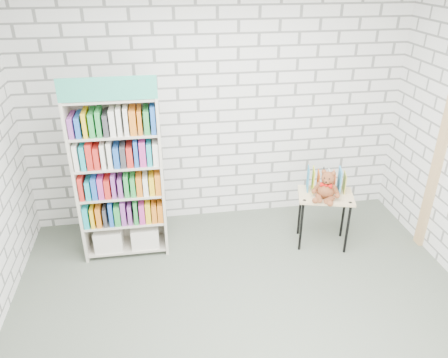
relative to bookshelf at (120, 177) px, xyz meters
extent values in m
plane|color=#525B4D|center=(1.14, -1.36, -0.93)|extent=(4.50, 4.50, 0.00)
cube|color=silver|center=(1.14, 0.64, 0.47)|extent=(4.50, 0.02, 2.80)
cube|color=beige|center=(-0.44, -0.01, -0.02)|extent=(0.03, 0.35, 1.82)
cube|color=beige|center=(0.44, -0.01, -0.02)|extent=(0.03, 0.35, 1.82)
cube|color=beige|center=(0.00, 0.16, -0.02)|extent=(0.91, 0.02, 1.82)
cube|color=teal|center=(0.00, -0.17, 1.00)|extent=(0.91, 0.02, 0.22)
cube|color=beige|center=(0.00, -0.01, -0.87)|extent=(0.85, 0.33, 0.03)
cube|color=beige|center=(0.00, -0.01, -0.53)|extent=(0.85, 0.33, 0.03)
cube|color=beige|center=(0.00, -0.01, -0.18)|extent=(0.85, 0.33, 0.03)
cube|color=beige|center=(0.00, -0.01, 0.16)|extent=(0.85, 0.33, 0.03)
cube|color=beige|center=(0.00, -0.01, 0.50)|extent=(0.85, 0.33, 0.03)
cube|color=beige|center=(0.00, -0.01, 0.87)|extent=(0.85, 0.33, 0.03)
cube|color=silver|center=(-0.20, -0.01, -0.74)|extent=(0.30, 0.29, 0.24)
cube|color=silver|center=(0.20, -0.01, -0.74)|extent=(0.30, 0.29, 0.24)
cube|color=yellow|center=(0.00, -0.02, -0.39)|extent=(0.85, 0.29, 0.24)
cube|color=blue|center=(0.00, -0.02, -0.05)|extent=(0.85, 0.29, 0.24)
cube|color=green|center=(0.00, -0.02, 0.29)|extent=(0.85, 0.29, 0.24)
cube|color=orange|center=(0.00, -0.02, 0.64)|extent=(0.85, 0.29, 0.24)
cube|color=#D4B67F|center=(2.23, -0.22, -0.30)|extent=(0.69, 0.56, 0.03)
cylinder|color=black|center=(1.94, -0.31, -0.62)|extent=(0.03, 0.03, 0.62)
cylinder|color=black|center=(2.03, 0.00, -0.62)|extent=(0.03, 0.03, 0.62)
cylinder|color=black|center=(2.44, -0.44, -0.62)|extent=(0.03, 0.03, 0.62)
cylinder|color=black|center=(2.52, -0.13, -0.62)|extent=(0.03, 0.03, 0.62)
cylinder|color=black|center=(1.96, -0.30, -0.29)|extent=(0.04, 0.04, 0.01)
cylinder|color=black|center=(2.43, -0.43, -0.29)|extent=(0.04, 0.04, 0.01)
cube|color=teal|center=(2.06, -0.07, -0.16)|extent=(0.06, 0.18, 0.25)
cube|color=yellow|center=(2.12, -0.09, -0.16)|extent=(0.06, 0.18, 0.25)
cube|color=#D25216|center=(2.17, -0.10, -0.16)|extent=(0.06, 0.18, 0.25)
cube|color=black|center=(2.23, -0.12, -0.16)|extent=(0.06, 0.18, 0.25)
cube|color=silver|center=(2.28, -0.13, -0.16)|extent=(0.06, 0.18, 0.25)
cube|color=orange|center=(2.34, -0.15, -0.16)|extent=(0.06, 0.18, 0.25)
cube|color=#3590C8|center=(2.40, -0.16, -0.16)|extent=(0.06, 0.18, 0.25)
cube|color=gold|center=(2.45, -0.18, -0.16)|extent=(0.06, 0.18, 0.25)
ellipsoid|color=maroon|center=(2.20, -0.29, -0.18)|extent=(0.20, 0.17, 0.20)
sphere|color=maroon|center=(2.20, -0.29, -0.03)|extent=(0.14, 0.14, 0.14)
sphere|color=maroon|center=(2.16, -0.25, 0.02)|extent=(0.05, 0.05, 0.05)
sphere|color=maroon|center=(2.25, -0.31, 0.02)|extent=(0.05, 0.05, 0.05)
sphere|color=maroon|center=(2.17, -0.34, -0.05)|extent=(0.06, 0.06, 0.06)
sphere|color=black|center=(2.15, -0.32, -0.02)|extent=(0.02, 0.02, 0.02)
sphere|color=black|center=(2.19, -0.35, -0.02)|extent=(0.02, 0.02, 0.02)
sphere|color=black|center=(2.16, -0.36, -0.05)|extent=(0.02, 0.02, 0.02)
cylinder|color=maroon|center=(2.11, -0.25, -0.16)|extent=(0.09, 0.11, 0.14)
cylinder|color=maroon|center=(2.28, -0.35, -0.16)|extent=(0.12, 0.07, 0.14)
sphere|color=maroon|center=(2.08, -0.25, -0.21)|extent=(0.06, 0.06, 0.06)
sphere|color=maroon|center=(2.29, -0.38, -0.21)|extent=(0.06, 0.06, 0.06)
cylinder|color=maroon|center=(2.10, -0.34, -0.25)|extent=(0.09, 0.16, 0.08)
cylinder|color=maroon|center=(2.20, -0.40, -0.25)|extent=(0.15, 0.14, 0.08)
sphere|color=maroon|center=(2.05, -0.38, -0.25)|extent=(0.07, 0.07, 0.07)
sphere|color=maroon|center=(2.18, -0.47, -0.25)|extent=(0.07, 0.07, 0.07)
cone|color=red|center=(2.14, -0.32, -0.10)|extent=(0.08, 0.07, 0.05)
cone|color=red|center=(2.20, -0.35, -0.10)|extent=(0.08, 0.07, 0.05)
sphere|color=red|center=(2.17, -0.34, -0.10)|extent=(0.03, 0.03, 0.03)
cube|color=tan|center=(3.37, -0.41, 0.12)|extent=(0.05, 0.12, 2.10)
camera|label=1|loc=(0.44, -4.24, 2.08)|focal=35.00mm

